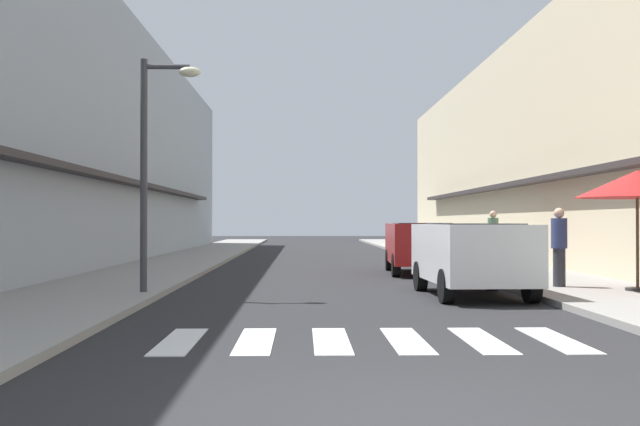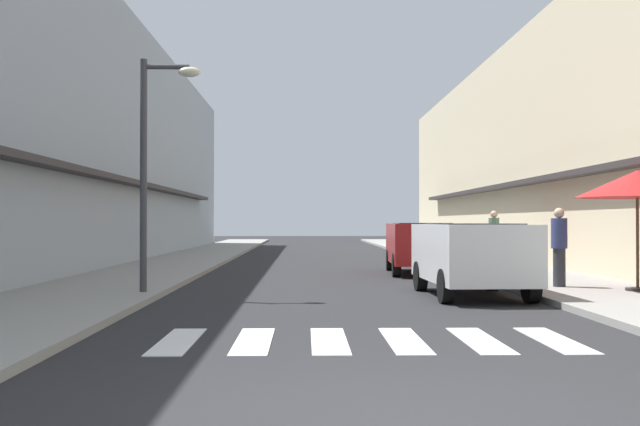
{
  "view_description": "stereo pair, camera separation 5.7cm",
  "coord_description": "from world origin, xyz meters",
  "px_view_note": "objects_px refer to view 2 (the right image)",
  "views": [
    {
      "loc": [
        -0.84,
        -5.89,
        1.51
      ],
      "look_at": [
        -0.43,
        11.83,
        1.7
      ],
      "focal_mm": 43.47,
      "sensor_mm": 36.0,
      "label": 1
    },
    {
      "loc": [
        -0.78,
        -5.89,
        1.51
      ],
      "look_at": [
        -0.43,
        11.83,
        1.7
      ],
      "focal_mm": 43.47,
      "sensor_mm": 36.0,
      "label": 2
    }
  ],
  "objects_px": {
    "parked_car_near": "(472,251)",
    "parked_car_mid": "(421,242)",
    "street_lamp": "(154,147)",
    "pedestrian_walking_near": "(559,245)",
    "cafe_umbrella": "(637,184)",
    "pedestrian_walking_far": "(494,236)"
  },
  "relations": [
    {
      "from": "parked_car_mid",
      "to": "pedestrian_walking_near",
      "type": "height_order",
      "value": "pedestrian_walking_near"
    },
    {
      "from": "parked_car_near",
      "to": "parked_car_mid",
      "type": "xyz_separation_m",
      "value": [
        0.0,
        6.83,
        0.0
      ]
    },
    {
      "from": "street_lamp",
      "to": "pedestrian_walking_near",
      "type": "distance_m",
      "value": 8.7
    },
    {
      "from": "street_lamp",
      "to": "pedestrian_walking_far",
      "type": "bearing_deg",
      "value": 45.62
    },
    {
      "from": "street_lamp",
      "to": "pedestrian_walking_far",
      "type": "relative_size",
      "value": 2.65
    },
    {
      "from": "pedestrian_walking_far",
      "to": "pedestrian_walking_near",
      "type": "bearing_deg",
      "value": 24.53
    },
    {
      "from": "parked_car_mid",
      "to": "pedestrian_walking_near",
      "type": "bearing_deg",
      "value": -70.61
    },
    {
      "from": "street_lamp",
      "to": "cafe_umbrella",
      "type": "relative_size",
      "value": 1.88
    },
    {
      "from": "parked_car_near",
      "to": "pedestrian_walking_near",
      "type": "height_order",
      "value": "pedestrian_walking_near"
    },
    {
      "from": "pedestrian_walking_near",
      "to": "cafe_umbrella",
      "type": "bearing_deg",
      "value": 89.67
    },
    {
      "from": "parked_car_near",
      "to": "street_lamp",
      "type": "xyz_separation_m",
      "value": [
        -6.33,
        -0.1,
        2.07
      ]
    },
    {
      "from": "street_lamp",
      "to": "parked_car_mid",
      "type": "bearing_deg",
      "value": 47.59
    },
    {
      "from": "parked_car_near",
      "to": "pedestrian_walking_near",
      "type": "xyz_separation_m",
      "value": [
        2.08,
        0.93,
        0.08
      ]
    },
    {
      "from": "parked_car_mid",
      "to": "pedestrian_walking_near",
      "type": "relative_size",
      "value": 2.63
    },
    {
      "from": "parked_car_mid",
      "to": "pedestrian_walking_far",
      "type": "relative_size",
      "value": 2.54
    },
    {
      "from": "cafe_umbrella",
      "to": "street_lamp",
      "type": "bearing_deg",
      "value": -179.88
    },
    {
      "from": "street_lamp",
      "to": "pedestrian_walking_near",
      "type": "relative_size",
      "value": 2.74
    },
    {
      "from": "cafe_umbrella",
      "to": "pedestrian_walking_far",
      "type": "distance_m",
      "value": 9.3
    },
    {
      "from": "street_lamp",
      "to": "pedestrian_walking_near",
      "type": "bearing_deg",
      "value": 6.98
    },
    {
      "from": "parked_car_mid",
      "to": "pedestrian_walking_far",
      "type": "xyz_separation_m",
      "value": [
        2.69,
        2.29,
        0.11
      ]
    },
    {
      "from": "parked_car_near",
      "to": "street_lamp",
      "type": "distance_m",
      "value": 6.66
    },
    {
      "from": "street_lamp",
      "to": "cafe_umbrella",
      "type": "height_order",
      "value": "street_lamp"
    }
  ]
}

